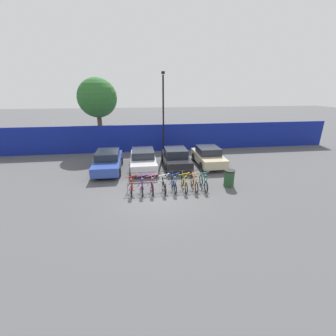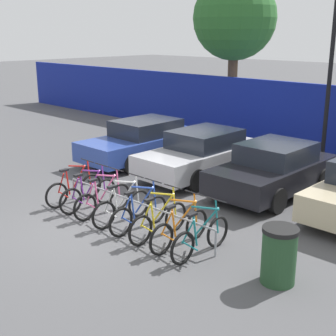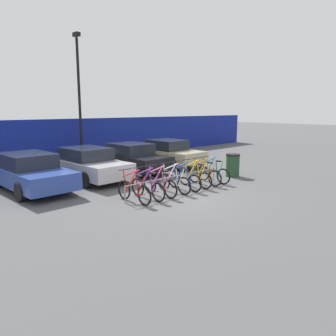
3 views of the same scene
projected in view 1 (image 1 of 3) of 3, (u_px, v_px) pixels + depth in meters
ground_plane at (158, 195)px, 12.59m from camera, size 120.00×120.00×0.00m
hoarding_wall at (148, 138)px, 21.04m from camera, size 36.00×0.16×2.49m
bike_rack at (168, 182)px, 13.14m from camera, size 4.76×0.04×0.57m
bicycle_red at (132, 187)px, 12.77m from camera, size 0.68×1.71×1.05m
bicycle_purple at (142, 186)px, 12.85m from camera, size 0.68×1.71×1.05m
bicycle_pink at (152, 185)px, 12.92m from camera, size 0.68×1.71×1.05m
bicycle_white at (164, 185)px, 13.01m from camera, size 0.68×1.71×1.05m
bicycle_blue at (174, 184)px, 13.08m from camera, size 0.68×1.71×1.05m
bicycle_yellow at (184, 184)px, 13.16m from camera, size 0.68×1.71×1.05m
bicycle_orange at (194, 183)px, 13.24m from camera, size 0.68×1.71×1.05m
bicycle_teal at (203, 183)px, 13.31m from camera, size 0.68×1.71×1.05m
car_blue at (108, 161)px, 16.24m from camera, size 1.91×4.56×1.40m
car_silver at (143, 159)px, 16.62m from camera, size 1.91×4.35×1.40m
car_black at (176, 158)px, 16.95m from camera, size 1.91×3.99×1.40m
car_beige at (208, 156)px, 17.38m from camera, size 1.91×3.99×1.40m
lamp_post at (163, 110)px, 19.40m from camera, size 0.24×0.44×6.96m
trash_bin at (229, 178)px, 13.61m from camera, size 0.63×0.63×1.03m
tree_behind_hoarding at (97, 98)px, 20.94m from camera, size 3.62×3.62×6.63m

